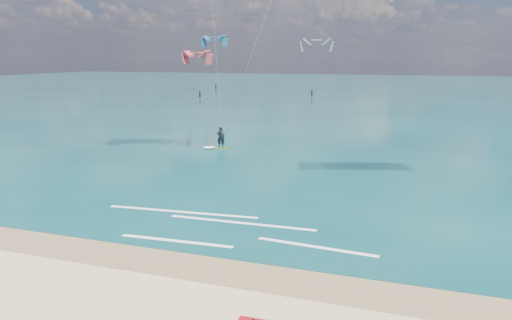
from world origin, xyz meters
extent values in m
plane|color=tan|center=(0.00, 40.00, 0.00)|extent=(320.00, 320.00, 0.00)
cube|color=brown|center=(0.00, 3.00, 0.00)|extent=(320.00, 2.40, 0.01)
cube|color=#0A3639|center=(0.00, 104.00, 0.02)|extent=(320.00, 200.00, 0.04)
cube|color=gold|center=(-6.95, 25.71, 0.07)|extent=(1.54, 0.83, 0.07)
imported|color=black|center=(-6.95, 25.71, 1.07)|extent=(0.83, 0.68, 1.95)
cylinder|color=black|center=(-6.62, 25.39, 1.35)|extent=(0.59, 0.20, 0.04)
cube|color=white|center=(-2.31, 8.69, 0.04)|extent=(8.49, 0.94, 0.01)
cube|color=white|center=(-0.71, 5.00, 0.04)|extent=(5.47, 0.54, 0.01)
cube|color=white|center=(1.33, 8.10, 0.04)|extent=(7.71, 0.52, 0.01)
cube|color=white|center=(5.52, 6.30, 0.04)|extent=(5.46, 0.63, 0.01)
camera|label=1|loc=(8.76, -12.45, 8.30)|focal=32.00mm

